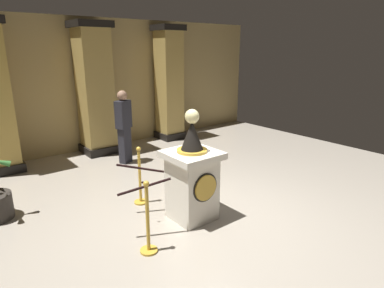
% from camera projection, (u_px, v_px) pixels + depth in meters
% --- Properties ---
extents(ground_plane, '(11.28, 11.28, 0.00)m').
position_uv_depth(ground_plane, '(205.00, 212.00, 5.51)').
color(ground_plane, '#9E9384').
extents(back_wall, '(11.28, 0.16, 3.41)m').
position_uv_depth(back_wall, '(87.00, 85.00, 8.63)').
color(back_wall, tan).
rests_on(back_wall, ground_plane).
extents(pedestal_clock, '(0.78, 0.78, 1.78)m').
position_uv_depth(pedestal_clock, '(192.00, 178.00, 5.15)').
color(pedestal_clock, silver).
rests_on(pedestal_clock, ground_plane).
extents(stanchion_near, '(0.24, 0.24, 1.04)m').
position_uv_depth(stanchion_near, '(140.00, 184.00, 5.75)').
color(stanchion_near, gold).
rests_on(stanchion_near, ground_plane).
extents(stanchion_far, '(0.24, 0.24, 1.03)m').
position_uv_depth(stanchion_far, '(148.00, 228.00, 4.35)').
color(stanchion_far, gold).
rests_on(stanchion_far, ground_plane).
extents(velvet_rope, '(1.02, 1.04, 0.22)m').
position_uv_depth(velvet_rope, '(142.00, 177.00, 4.93)').
color(velvet_rope, black).
extents(column_right, '(0.75, 0.75, 3.27)m').
position_uv_depth(column_right, '(169.00, 84.00, 9.62)').
color(column_right, black).
rests_on(column_right, ground_plane).
extents(column_centre_rear, '(0.88, 0.88, 3.27)m').
position_uv_depth(column_centre_rear, '(95.00, 90.00, 8.26)').
color(column_centre_rear, black).
rests_on(column_centre_rear, ground_plane).
extents(bystander_guest, '(0.42, 0.35, 1.73)m').
position_uv_depth(bystander_guest, '(124.00, 125.00, 7.65)').
color(bystander_guest, '#26262D').
rests_on(bystander_guest, ground_plane).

